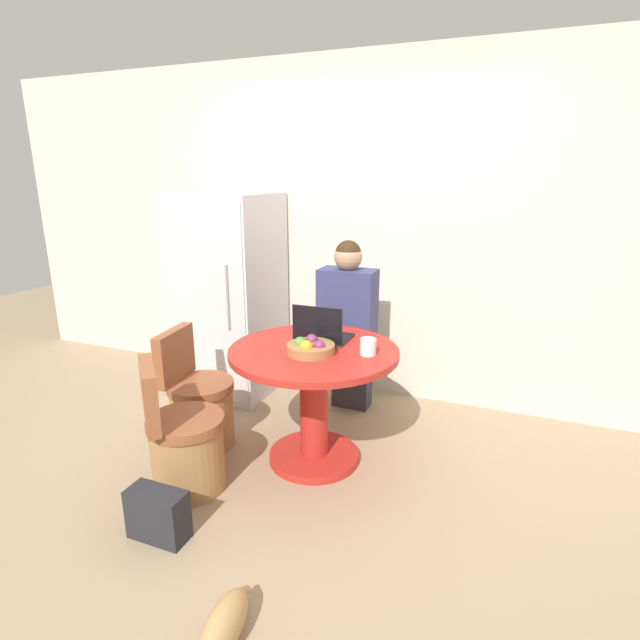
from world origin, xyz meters
The scene contains 12 objects.
ground_plane centered at (0.00, 0.00, 0.00)m, with size 12.00×12.00×0.00m, color #9E8466.
wall_back centered at (0.00, 1.51, 1.30)m, with size 7.00×0.06×2.60m.
refrigerator centered at (-1.08, 1.11, 0.80)m, with size 0.73×0.72×1.60m.
dining_table centered at (-0.01, 0.32, 0.49)m, with size 1.01×1.01×0.75m.
chair_near_left_corner centered at (-0.57, -0.23, 0.27)m, with size 0.50×0.50×0.78m.
chair_left_side centered at (-0.79, 0.23, 0.27)m, with size 0.44×0.43×0.78m.
person_seated centered at (-0.03, 1.05, 0.71)m, with size 0.40×0.37×1.30m.
laptop centered at (-0.02, 0.47, 0.79)m, with size 0.32×0.25×0.24m.
fruit_bowl centered at (0.00, 0.24, 0.78)m, with size 0.28×0.28×0.10m.
coffee_cup centered at (0.32, 0.34, 0.79)m, with size 0.09×0.09×0.10m.
cat centered at (0.18, -1.04, 0.09)m, with size 0.16×0.46×0.18m.
handbag centered at (-0.45, -0.62, 0.13)m, with size 0.30×0.14×0.26m.
Camera 1 is at (1.07, -2.26, 1.74)m, focal length 28.00 mm.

